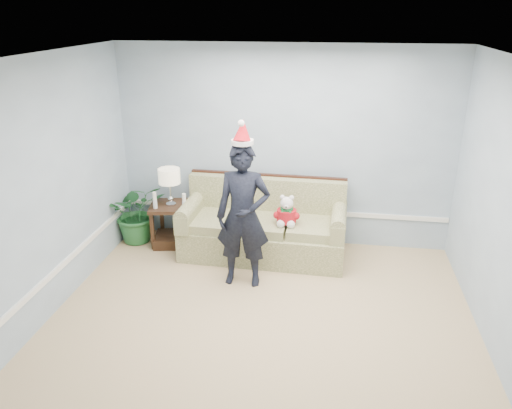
{
  "coord_description": "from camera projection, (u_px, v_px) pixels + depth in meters",
  "views": [
    {
      "loc": [
        0.64,
        -3.96,
        3.11
      ],
      "look_at": [
        -0.22,
        1.55,
        0.89
      ],
      "focal_mm": 35.0,
      "sensor_mm": 36.0,
      "label": 1
    }
  ],
  "objects": [
    {
      "name": "side_table",
      "position": [
        175.0,
        229.0,
        6.94
      ],
      "size": [
        0.7,
        0.62,
        0.59
      ],
      "rotation": [
        0.0,
        0.0,
        0.18
      ],
      "color": "#3A2115",
      "rests_on": "room_shell"
    },
    {
      "name": "santa_hat",
      "position": [
        243.0,
        133.0,
        5.4
      ],
      "size": [
        0.27,
        0.3,
        0.29
      ],
      "rotation": [
        0.0,
        0.0,
        -0.09
      ],
      "color": "silver",
      "rests_on": "man"
    },
    {
      "name": "sofa",
      "position": [
        264.0,
        228.0,
        6.66
      ],
      "size": [
        2.16,
        0.97,
        1.0
      ],
      "rotation": [
        0.0,
        0.0,
        -0.03
      ],
      "color": "#4E5A2A",
      "rests_on": "room_shell"
    },
    {
      "name": "room_shell",
      "position": [
        254.0,
        222.0,
        4.38
      ],
      "size": [
        4.54,
        5.04,
        2.74
      ],
      "color": "tan",
      "rests_on": "ground"
    },
    {
      "name": "man",
      "position": [
        243.0,
        216.0,
        5.75
      ],
      "size": [
        0.64,
        0.43,
        1.72
      ],
      "primitive_type": "imported",
      "rotation": [
        0.0,
        0.0,
        0.02
      ],
      "color": "black",
      "rests_on": "room_shell"
    },
    {
      "name": "houseplant",
      "position": [
        137.0,
        212.0,
        6.98
      ],
      "size": [
        1.0,
        0.96,
        0.86
      ],
      "primitive_type": "imported",
      "rotation": [
        0.0,
        0.0,
        0.49
      ],
      "color": "#21612E",
      "rests_on": "room_shell"
    },
    {
      "name": "candle_pair",
      "position": [
        170.0,
        202.0,
        6.61
      ],
      "size": [
        0.46,
        0.06,
        0.23
      ],
      "color": "silver",
      "rests_on": "side_table"
    },
    {
      "name": "teddy_bear",
      "position": [
        287.0,
        214.0,
        6.3
      ],
      "size": [
        0.25,
        0.28,
        0.4
      ],
      "rotation": [
        0.0,
        0.0,
        0.02
      ],
      "color": "silver",
      "rests_on": "sofa"
    },
    {
      "name": "wainscot_trim",
      "position": [
        173.0,
        246.0,
        5.96
      ],
      "size": [
        4.49,
        4.99,
        0.06
      ],
      "color": "white",
      "rests_on": "room_shell"
    },
    {
      "name": "table_lamp",
      "position": [
        169.0,
        178.0,
        6.64
      ],
      "size": [
        0.29,
        0.29,
        0.52
      ],
      "color": "silver",
      "rests_on": "side_table"
    }
  ]
}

